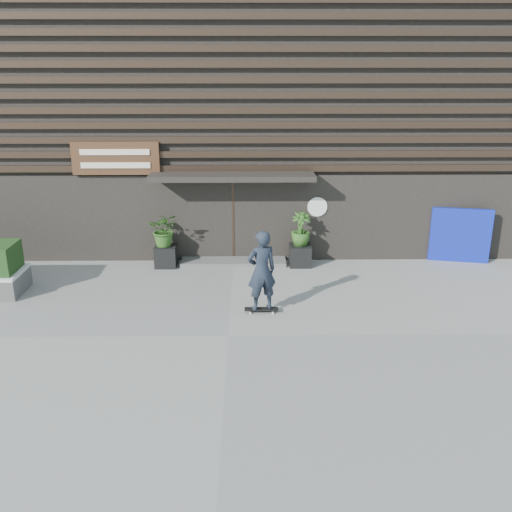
{
  "coord_description": "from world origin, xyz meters",
  "views": [
    {
      "loc": [
        0.43,
        -10.83,
        5.45
      ],
      "look_at": [
        0.61,
        2.0,
        1.1
      ],
      "focal_mm": 39.83,
      "sensor_mm": 36.0,
      "label": 1
    }
  ],
  "objects_px": {
    "blue_tarp": "(460,235)",
    "skateboarder": "(262,271)",
    "planter_pot_left": "(166,256)",
    "planter_pot_right": "(300,255)"
  },
  "relations": [
    {
      "from": "planter_pot_left",
      "to": "blue_tarp",
      "type": "distance_m",
      "value": 8.44
    },
    {
      "from": "planter_pot_left",
      "to": "skateboarder",
      "type": "height_order",
      "value": "skateboarder"
    },
    {
      "from": "planter_pot_left",
      "to": "blue_tarp",
      "type": "bearing_deg",
      "value": 2.04
    },
    {
      "from": "planter_pot_left",
      "to": "planter_pot_right",
      "type": "xyz_separation_m",
      "value": [
        3.8,
        0.0,
        0.0
      ]
    },
    {
      "from": "blue_tarp",
      "to": "planter_pot_right",
      "type": "bearing_deg",
      "value": -164.34
    },
    {
      "from": "planter_pot_left",
      "to": "planter_pot_right",
      "type": "relative_size",
      "value": 1.0
    },
    {
      "from": "planter_pot_left",
      "to": "blue_tarp",
      "type": "height_order",
      "value": "blue_tarp"
    },
    {
      "from": "planter_pot_right",
      "to": "skateboarder",
      "type": "relative_size",
      "value": 0.31
    },
    {
      "from": "blue_tarp",
      "to": "skateboarder",
      "type": "height_order",
      "value": "skateboarder"
    },
    {
      "from": "planter_pot_left",
      "to": "planter_pot_right",
      "type": "bearing_deg",
      "value": 0.0
    }
  ]
}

